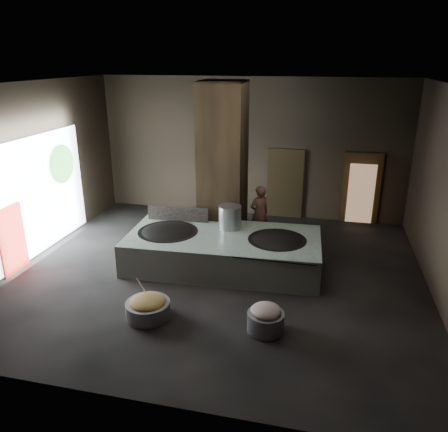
% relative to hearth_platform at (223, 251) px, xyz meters
% --- Properties ---
extents(floor, '(10.00, 9.00, 0.10)m').
position_rel_hearth_platform_xyz_m(floor, '(-0.07, -0.38, -0.47)').
color(floor, black).
rests_on(floor, ground).
extents(ceiling, '(10.00, 9.00, 0.10)m').
position_rel_hearth_platform_xyz_m(ceiling, '(-0.07, -0.38, 4.13)').
color(ceiling, black).
rests_on(ceiling, back_wall).
extents(back_wall, '(10.00, 0.10, 4.50)m').
position_rel_hearth_platform_xyz_m(back_wall, '(-0.07, 4.17, 1.83)').
color(back_wall, black).
rests_on(back_wall, ground).
extents(front_wall, '(10.00, 0.10, 4.50)m').
position_rel_hearth_platform_xyz_m(front_wall, '(-0.07, -4.93, 1.83)').
color(front_wall, black).
rests_on(front_wall, ground).
extents(left_wall, '(0.10, 9.00, 4.50)m').
position_rel_hearth_platform_xyz_m(left_wall, '(-5.12, -0.38, 1.83)').
color(left_wall, black).
rests_on(left_wall, ground).
extents(pillar, '(1.20, 1.20, 4.50)m').
position_rel_hearth_platform_xyz_m(pillar, '(-0.37, 1.52, 1.83)').
color(pillar, black).
rests_on(pillar, ground).
extents(hearth_platform, '(4.92, 2.52, 0.84)m').
position_rel_hearth_platform_xyz_m(hearth_platform, '(0.00, 0.00, 0.00)').
color(hearth_platform, '#ACBDAA').
rests_on(hearth_platform, ground).
extents(platform_cap, '(4.71, 2.26, 0.03)m').
position_rel_hearth_platform_xyz_m(platform_cap, '(0.00, 0.00, 0.40)').
color(platform_cap, black).
rests_on(platform_cap, hearth_platform).
extents(wok_left, '(1.52, 1.52, 0.42)m').
position_rel_hearth_platform_xyz_m(wok_left, '(-1.45, -0.05, 0.33)').
color(wok_left, black).
rests_on(wok_left, hearth_platform).
extents(wok_left_rim, '(1.55, 1.55, 0.05)m').
position_rel_hearth_platform_xyz_m(wok_left_rim, '(-1.45, -0.05, 0.40)').
color(wok_left_rim, black).
rests_on(wok_left_rim, hearth_platform).
extents(wok_right, '(1.41, 1.41, 0.40)m').
position_rel_hearth_platform_xyz_m(wok_right, '(1.35, 0.05, 0.33)').
color(wok_right, black).
rests_on(wok_right, hearth_platform).
extents(wok_right_rim, '(1.45, 1.45, 0.05)m').
position_rel_hearth_platform_xyz_m(wok_right_rim, '(1.35, 0.05, 0.40)').
color(wok_right_rim, black).
rests_on(wok_right_rim, hearth_platform).
extents(stock_pot, '(0.59, 0.59, 0.63)m').
position_rel_hearth_platform_xyz_m(stock_pot, '(0.05, 0.55, 0.71)').
color(stock_pot, '#A5A8AD').
rests_on(stock_pot, hearth_platform).
extents(splash_guard, '(1.68, 0.14, 0.42)m').
position_rel_hearth_platform_xyz_m(splash_guard, '(-1.45, 0.75, 0.61)').
color(splash_guard, black).
rests_on(splash_guard, hearth_platform).
extents(cook, '(0.71, 0.67, 1.65)m').
position_rel_hearth_platform_xyz_m(cook, '(0.63, 1.85, 0.41)').
color(cook, brown).
rests_on(cook, ground).
extents(veg_basin, '(1.05, 1.05, 0.34)m').
position_rel_hearth_platform_xyz_m(veg_basin, '(-0.97, -2.64, -0.25)').
color(veg_basin, slate).
rests_on(veg_basin, ground).
extents(veg_fill, '(0.75, 0.75, 0.23)m').
position_rel_hearth_platform_xyz_m(veg_fill, '(-0.97, -2.64, -0.07)').
color(veg_fill, olive).
rests_on(veg_fill, veg_basin).
extents(ladle, '(0.12, 0.36, 0.65)m').
position_rel_hearth_platform_xyz_m(ladle, '(-1.12, -2.49, 0.13)').
color(ladle, '#A5A8AD').
rests_on(ladle, veg_basin).
extents(meat_basin, '(0.95, 0.95, 0.40)m').
position_rel_hearth_platform_xyz_m(meat_basin, '(1.46, -2.57, -0.22)').
color(meat_basin, slate).
rests_on(meat_basin, ground).
extents(meat_fill, '(0.60, 0.60, 0.23)m').
position_rel_hearth_platform_xyz_m(meat_fill, '(1.46, -2.57, 0.03)').
color(meat_fill, '#AC7367').
rests_on(meat_fill, meat_basin).
extents(doorway_near, '(1.18, 0.08, 2.38)m').
position_rel_hearth_platform_xyz_m(doorway_near, '(1.13, 4.07, 0.68)').
color(doorway_near, black).
rests_on(doorway_near, ground).
extents(doorway_near_glow, '(0.78, 0.04, 1.84)m').
position_rel_hearth_platform_xyz_m(doorway_near_glow, '(1.29, 4.19, 0.63)').
color(doorway_near_glow, '#8C6647').
rests_on(doorway_near_glow, ground).
extents(doorway_far, '(1.18, 0.08, 2.38)m').
position_rel_hearth_platform_xyz_m(doorway_far, '(3.53, 4.07, 0.68)').
color(doorway_far, black).
rests_on(doorway_far, ground).
extents(doorway_far_glow, '(0.80, 0.04, 1.88)m').
position_rel_hearth_platform_xyz_m(doorway_far_glow, '(3.52, 3.77, 0.63)').
color(doorway_far_glow, '#8C6647').
rests_on(doorway_far_glow, ground).
extents(left_opening, '(0.04, 4.20, 3.10)m').
position_rel_hearth_platform_xyz_m(left_opening, '(-5.02, -0.18, 1.18)').
color(left_opening, white).
rests_on(left_opening, ground).
extents(pavilion_sliver, '(0.05, 0.90, 1.70)m').
position_rel_hearth_platform_xyz_m(pavilion_sliver, '(-4.95, -1.48, 0.43)').
color(pavilion_sliver, maroon).
rests_on(pavilion_sliver, ground).
extents(tree_silhouette, '(0.28, 1.10, 1.10)m').
position_rel_hearth_platform_xyz_m(tree_silhouette, '(-4.92, 0.92, 1.78)').
color(tree_silhouette, '#194714').
rests_on(tree_silhouette, left_opening).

